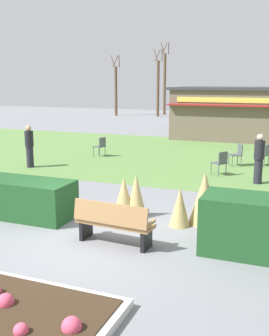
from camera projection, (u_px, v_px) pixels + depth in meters
ground_plane at (89, 238)px, 9.08m from camera, size 80.00×80.00×0.00m
lawn_patch at (199, 157)px, 18.80m from camera, size 36.00×12.00×0.01m
park_bench at (113, 223)px, 8.63m from camera, size 1.73×0.64×0.95m
hedge_left at (26, 199)px, 10.43m from camera, size 2.44×1.10×0.96m
hedge_right at (269, 228)px, 8.04m from camera, size 2.60×1.10×1.17m
ornamental_grass_behind_left at (124, 197)px, 10.44m from camera, size 0.59×0.59×1.03m
ornamental_grass_behind_right at (136, 196)px, 10.41m from camera, size 0.55×0.55×1.12m
ornamental_grass_behind_center at (180, 207)px, 9.77m from camera, size 0.50×0.50×0.94m
ornamental_grass_behind_far at (205, 198)px, 9.89m from camera, size 0.75×0.75×1.29m
food_kiosk at (257, 113)px, 24.31m from camera, size 9.78×4.94×3.06m
cafe_chair_west at (237, 153)px, 16.78m from camera, size 0.60×0.60×0.89m
cafe_chair_east at (221, 161)px, 15.05m from camera, size 0.61×0.61×0.89m
cafe_chair_center at (264, 153)px, 16.68m from camera, size 0.57×0.57×0.89m
cafe_chair_north at (101, 145)px, 18.87m from camera, size 0.53×0.53×0.89m
person_strolling at (29, 146)px, 16.39m from camera, size 0.34×0.34×1.69m
person_standing at (259, 159)px, 13.75m from camera, size 0.34×0.34×1.69m
parked_car_west_slot at (202, 115)px, 33.80m from camera, size 4.30×2.24×1.20m
tree_left_bg at (158, 87)px, 40.01m from camera, size 0.91×0.96×6.41m
tree_right_bg at (116, 89)px, 41.29m from camera, size 0.91×0.96×5.91m
tree_center_bg at (165, 83)px, 42.20m from camera, size 0.91×0.96×7.22m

